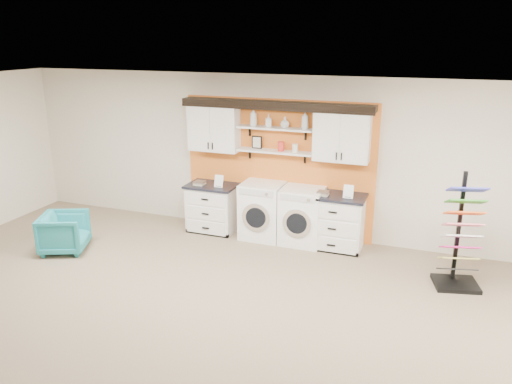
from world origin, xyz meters
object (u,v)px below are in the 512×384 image
at_px(sample_rack, 459,251).
at_px(base_cabinet_left, 213,207).
at_px(base_cabinet_right, 336,221).
at_px(washer, 263,210).
at_px(armchair, 64,233).
at_px(dryer, 302,216).

bearing_deg(sample_rack, base_cabinet_left, 156.21).
distance_m(base_cabinet_left, base_cabinet_right, 2.26).
xyz_separation_m(washer, sample_rack, (3.19, -0.74, 0.03)).
xyz_separation_m(base_cabinet_left, washer, (0.96, -0.00, 0.06)).
xyz_separation_m(base_cabinet_left, armchair, (-1.90, -1.70, -0.11)).
relative_size(base_cabinet_left, washer, 0.90).
bearing_deg(sample_rack, dryer, 149.74).
distance_m(dryer, armchair, 3.96).
height_order(base_cabinet_right, sample_rack, sample_rack).
xyz_separation_m(washer, armchair, (-2.86, -1.69, -0.17)).
relative_size(base_cabinet_right, armchair, 1.33).
bearing_deg(sample_rack, armchair, 175.29).
distance_m(sample_rack, armchair, 6.13).
bearing_deg(washer, sample_rack, -12.98).
distance_m(base_cabinet_right, armchair, 4.49).
xyz_separation_m(base_cabinet_left, base_cabinet_right, (2.26, -0.00, 0.03)).
distance_m(base_cabinet_left, sample_rack, 4.22).
bearing_deg(dryer, base_cabinet_right, 0.33).
relative_size(base_cabinet_left, armchair, 1.25).
height_order(washer, dryer, washer).
xyz_separation_m(dryer, armchair, (-3.58, -1.69, -0.16)).
bearing_deg(sample_rack, base_cabinet_right, 144.99).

